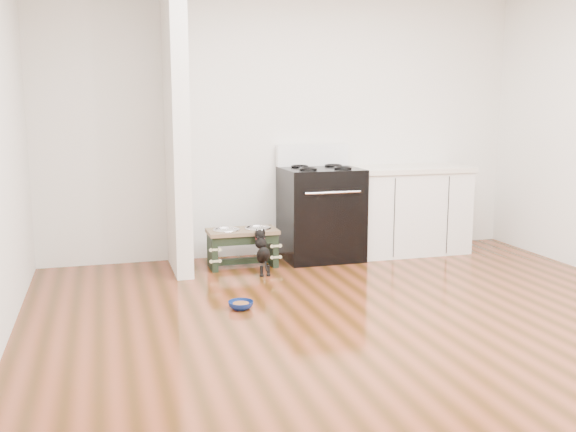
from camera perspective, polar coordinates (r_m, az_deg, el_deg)
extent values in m
plane|color=#40230B|center=(4.55, 8.88, -10.03)|extent=(5.00, 5.00, 0.00)
plane|color=silver|center=(6.64, -0.06, 8.19)|extent=(5.00, 0.00, 5.00)
cube|color=silver|center=(6.01, -9.89, 7.88)|extent=(0.15, 0.80, 2.70)
cube|color=black|center=(6.47, 2.92, 0.21)|extent=(0.76, 0.65, 0.92)
cube|color=black|center=(6.19, 3.86, -0.80)|extent=(0.58, 0.02, 0.50)
cylinder|color=silver|center=(6.10, 4.02, 2.09)|extent=(0.56, 0.02, 0.02)
cube|color=white|center=(6.66, 2.19, 5.43)|extent=(0.76, 0.08, 0.22)
torus|color=black|center=(6.22, 1.81, 4.22)|extent=(0.18, 0.18, 0.02)
torus|color=black|center=(6.34, 4.92, 4.29)|extent=(0.18, 0.18, 0.02)
torus|color=black|center=(6.48, 1.04, 4.45)|extent=(0.18, 0.18, 0.02)
torus|color=black|center=(6.60, 4.04, 4.52)|extent=(0.18, 0.18, 0.02)
cube|color=white|center=(6.88, 10.59, 0.37)|extent=(1.20, 0.60, 0.86)
cube|color=beige|center=(6.82, 10.71, 4.14)|extent=(1.24, 0.64, 0.05)
cube|color=black|center=(6.72, 11.48, -3.18)|extent=(1.20, 0.06, 0.10)
cube|color=black|center=(6.14, -6.74, -3.18)|extent=(0.05, 0.32, 0.33)
cube|color=black|center=(6.26, -1.46, -2.86)|extent=(0.05, 0.32, 0.33)
cube|color=black|center=(6.03, -3.79, -2.18)|extent=(0.53, 0.03, 0.08)
cube|color=black|center=(6.22, -4.06, -4.01)|extent=(0.53, 0.05, 0.05)
cube|color=brown|center=(6.16, -4.09, -1.37)|extent=(0.67, 0.36, 0.04)
cylinder|color=silver|center=(6.13, -5.51, -1.43)|extent=(0.23, 0.23, 0.04)
cylinder|color=silver|center=(6.19, -2.69, -1.27)|extent=(0.23, 0.23, 0.04)
torus|color=silver|center=(6.12, -5.51, -1.22)|extent=(0.26, 0.26, 0.02)
torus|color=silver|center=(6.19, -2.69, -1.08)|extent=(0.26, 0.26, 0.02)
cylinder|color=black|center=(5.85, -2.37, -4.92)|extent=(0.03, 0.03, 0.10)
cylinder|color=black|center=(5.87, -1.76, -4.88)|extent=(0.03, 0.03, 0.10)
sphere|color=black|center=(5.85, -2.35, -5.31)|extent=(0.04, 0.04, 0.04)
sphere|color=black|center=(5.87, -1.74, -5.27)|extent=(0.04, 0.04, 0.04)
ellipsoid|color=black|center=(5.89, -2.23, -3.50)|extent=(0.12, 0.27, 0.24)
sphere|color=black|center=(5.95, -2.44, -2.42)|extent=(0.11, 0.11, 0.11)
sphere|color=black|center=(5.97, -2.51, -1.67)|extent=(0.09, 0.09, 0.09)
sphere|color=black|center=(6.02, -2.95, -1.57)|extent=(0.03, 0.03, 0.03)
sphere|color=black|center=(6.03, -2.37, -1.54)|extent=(0.03, 0.03, 0.03)
cylinder|color=black|center=(5.81, -1.97, -4.47)|extent=(0.02, 0.08, 0.09)
torus|color=#D93F4C|center=(5.96, -2.48, -2.04)|extent=(0.09, 0.06, 0.08)
imported|color=navy|center=(4.96, -4.22, -7.91)|extent=(0.20, 0.20, 0.06)
cylinder|color=#593019|center=(4.95, -4.22, -7.86)|extent=(0.12, 0.12, 0.02)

